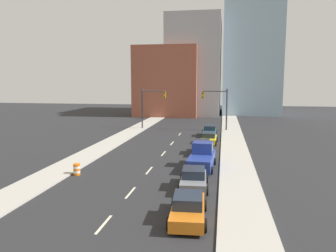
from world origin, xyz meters
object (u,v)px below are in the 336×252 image
(traffic_barrel, at_px, (77,169))
(sedan_yellow, at_px, (209,138))
(sedan_gray, at_px, (194,179))
(sedan_teal, at_px, (209,131))
(pickup_truck_blue, at_px, (202,158))
(sedan_tan, at_px, (202,147))
(traffic_signal_right, at_px, (220,104))
(traffic_signal_left, at_px, (149,103))
(sedan_orange, at_px, (188,208))

(traffic_barrel, height_order, sedan_yellow, sedan_yellow)
(sedan_gray, distance_m, sedan_teal, 23.33)
(pickup_truck_blue, height_order, sedan_tan, pickup_truck_blue)
(sedan_gray, bearing_deg, sedan_tan, 87.38)
(traffic_signal_right, xyz_separation_m, sedan_gray, (-1.44, -29.08, -3.55))
(traffic_signal_left, height_order, sedan_teal, traffic_signal_left)
(sedan_gray, relative_size, sedan_tan, 1.00)
(traffic_barrel, height_order, sedan_tan, sedan_tan)
(sedan_orange, relative_size, sedan_gray, 1.04)
(pickup_truck_blue, distance_m, sedan_tan, 5.99)
(sedan_tan, bearing_deg, pickup_truck_blue, -87.32)
(traffic_signal_left, distance_m, sedan_yellow, 15.69)
(traffic_signal_left, relative_size, sedan_orange, 1.44)
(pickup_truck_blue, xyz_separation_m, sedan_tan, (-0.36, 5.98, -0.22))
(pickup_truck_blue, xyz_separation_m, sedan_teal, (-0.06, 17.54, -0.19))
(sedan_gray, bearing_deg, sedan_teal, 86.23)
(sedan_orange, bearing_deg, sedan_tan, 87.79)
(sedan_orange, height_order, sedan_yellow, sedan_orange)
(sedan_orange, xyz_separation_m, pickup_truck_blue, (0.01, 11.30, 0.22))
(traffic_signal_left, xyz_separation_m, pickup_truck_blue, (10.23, -23.29, -3.34))
(traffic_signal_left, relative_size, sedan_gray, 1.50)
(sedan_gray, bearing_deg, pickup_truck_blue, 84.63)
(sedan_gray, distance_m, sedan_tan, 11.76)
(traffic_signal_left, relative_size, traffic_barrel, 6.94)
(sedan_tan, height_order, sedan_yellow, sedan_tan)
(traffic_signal_right, relative_size, traffic_barrel, 6.94)
(traffic_signal_right, distance_m, sedan_yellow, 11.88)
(sedan_yellow, bearing_deg, traffic_signal_right, 85.77)
(traffic_barrel, distance_m, sedan_gray, 10.03)
(sedan_gray, height_order, sedan_yellow, sedan_gray)
(sedan_tan, relative_size, sedan_yellow, 0.94)
(sedan_tan, xyz_separation_m, sedan_teal, (0.30, 11.57, 0.03))
(traffic_barrel, xyz_separation_m, pickup_truck_blue, (10.06, 3.98, 0.42))
(sedan_tan, bearing_deg, traffic_signal_right, 83.92)
(sedan_orange, xyz_separation_m, sedan_teal, (-0.05, 28.84, 0.02))
(traffic_signal_right, bearing_deg, sedan_yellow, -95.89)
(sedan_gray, xyz_separation_m, sedan_teal, (0.14, 23.33, 0.01))
(traffic_signal_right, relative_size, pickup_truck_blue, 1.24)
(pickup_truck_blue, distance_m, sedan_teal, 17.54)
(traffic_signal_right, bearing_deg, traffic_signal_left, 180.00)
(traffic_signal_right, height_order, sedan_orange, traffic_signal_right)
(traffic_signal_left, height_order, traffic_barrel, traffic_signal_left)
(traffic_signal_right, distance_m, sedan_orange, 34.80)
(sedan_yellow, bearing_deg, sedan_teal, 93.15)
(sedan_teal, bearing_deg, sedan_tan, -93.91)
(traffic_signal_right, relative_size, sedan_tan, 1.50)
(sedan_tan, xyz_separation_m, sedan_yellow, (0.44, 6.06, -0.04))
(traffic_signal_left, bearing_deg, sedan_gray, -70.97)
(pickup_truck_blue, distance_m, sedan_yellow, 12.04)
(traffic_barrel, distance_m, pickup_truck_blue, 10.83)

